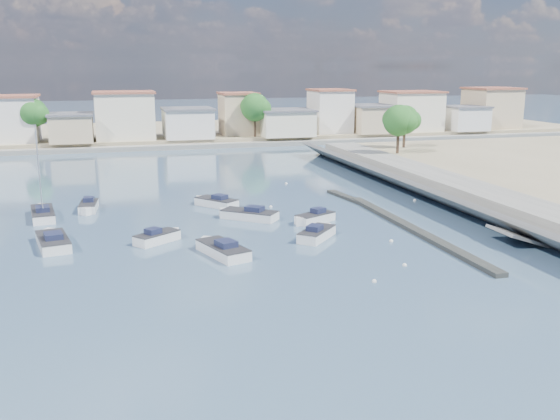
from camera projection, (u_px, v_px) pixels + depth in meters
name	position (u px, v px, depth m)	size (l,w,h in m)	color
ground	(255.00, 177.00, 80.75)	(400.00, 400.00, 0.00)	#324D65
seawall_walkway	(507.00, 206.00, 60.03)	(5.00, 90.00, 1.80)	slate
breakwater	(398.00, 222.00, 56.87)	(2.00, 31.02, 0.35)	black
far_shore_land	(198.00, 132.00, 129.41)	(160.00, 40.00, 1.40)	gray
far_shore_quay	(215.00, 146.00, 109.76)	(160.00, 2.50, 0.80)	slate
far_town	(265.00, 116.00, 117.10)	(113.01, 12.80, 8.35)	#ECE2C5
shore_trees	(265.00, 112.00, 107.92)	(74.56, 38.32, 7.92)	#38281E
motorboat_a	(221.00, 250.00, 47.51)	(3.59, 5.88, 1.48)	silver
motorboat_b	(159.00, 238.00, 50.85)	(4.00, 3.50, 1.48)	silver
motorboat_c	(247.00, 215.00, 58.58)	(5.36, 4.89, 1.48)	silver
motorboat_d	(313.00, 219.00, 57.17)	(4.23, 3.20, 1.48)	silver
motorboat_e	(53.00, 241.00, 49.74)	(3.15, 6.20, 1.48)	silver
motorboat_f	(215.00, 202.00, 63.95)	(4.24, 4.71, 1.48)	silver
motorboat_g	(88.00, 207.00, 61.79)	(1.94, 4.70, 1.48)	silver
motorboat_h	(318.00, 234.00, 51.98)	(4.22, 4.43, 1.48)	silver
sailboat	(43.00, 213.00, 59.02)	(2.70, 6.48, 9.00)	silver
mooring_buoys	(350.00, 222.00, 57.16)	(15.93, 36.00, 0.33)	silver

